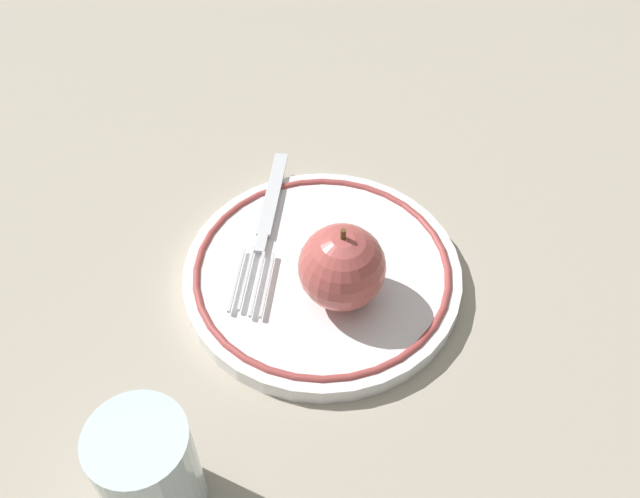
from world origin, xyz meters
The scene contains 5 objects.
ground_plane centered at (0.00, 0.00, 0.00)m, with size 2.00×2.00×0.00m, color #ACA08F.
plate centered at (0.00, 0.00, 0.01)m, with size 0.22×0.22×0.02m.
apple_red_whole centered at (-0.01, 0.03, 0.05)m, with size 0.07×0.07×0.07m.
fork centered at (0.04, -0.06, 0.02)m, with size 0.07×0.18×0.00m.
drinking_glass centered at (0.14, 0.16, 0.05)m, with size 0.06×0.06×0.09m, color silver.
Camera 1 is at (0.07, 0.35, 0.46)m, focal length 40.00 mm.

